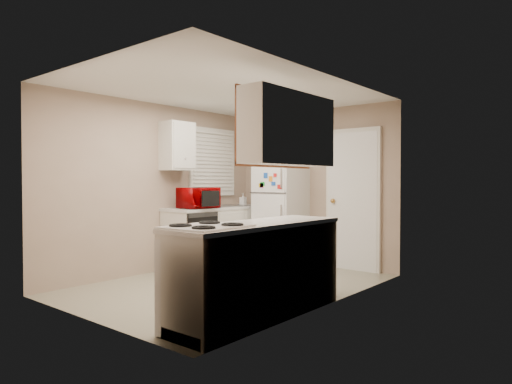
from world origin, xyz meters
The scene contains 19 objects.
floor centered at (0.00, 0.00, 0.00)m, with size 3.80×3.80×0.00m, color #AEAA91.
ceiling centered at (0.00, 0.00, 2.40)m, with size 3.80×3.80×0.00m, color white.
wall_left centered at (-1.40, 0.00, 1.20)m, with size 3.80×3.80×0.00m, color tan.
wall_right centered at (1.40, 0.00, 1.20)m, with size 3.80×3.80×0.00m, color tan.
wall_back centered at (0.00, 1.90, 1.20)m, with size 2.80×2.80×0.00m, color tan.
wall_front centered at (0.00, -1.90, 1.20)m, with size 2.80×2.80×0.00m, color tan.
left_counter centered at (-1.10, 0.90, 0.45)m, with size 0.60×1.80×0.90m, color silver.
dishwasher centered at (-0.81, 0.30, 0.49)m, with size 0.03×0.58×0.72m, color black.
sink centered at (-1.10, 1.05, 0.86)m, with size 0.54×0.74×0.16m, color gray.
microwave centered at (-0.98, 0.38, 1.05)m, with size 0.30×0.54×0.36m, color #990002.
soap_bottle centered at (-1.09, 1.48, 1.00)m, with size 0.09×0.09×0.19m, color silver.
window_blinds centered at (-1.36, 1.05, 1.60)m, with size 0.10×0.98×1.08m, color silver.
upper_cabinet_left centered at (-1.25, 0.22, 1.80)m, with size 0.30×0.45×0.70m, color silver.
refrigerator centered at (-0.39, 1.57, 0.81)m, with size 0.67×0.65×1.62m, color white.
cabinet_over_fridge centered at (-0.40, 1.75, 2.00)m, with size 0.70×0.30×0.40m, color silver.
interior_door centered at (0.70, 1.86, 1.02)m, with size 0.86×0.06×2.08m, color white.
right_counter centered at (1.10, -0.80, 0.45)m, with size 0.60×2.00×0.90m, color silver.
stove centered at (1.06, -1.44, 0.41)m, with size 0.55×0.68×0.83m, color white.
upper_cabinet_right centered at (1.25, -0.50, 1.80)m, with size 0.30×1.20×0.70m, color silver.
Camera 1 is at (3.85, -4.14, 1.29)m, focal length 32.00 mm.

